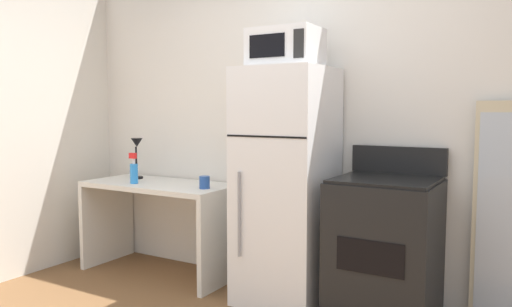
# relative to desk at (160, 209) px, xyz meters

# --- Properties ---
(wall_back_white) EXTENTS (5.00, 0.10, 2.60)m
(wall_back_white) POSITION_rel_desk_xyz_m (1.24, 0.36, 0.77)
(wall_back_white) COLOR silver
(wall_back_white) RESTS_ON ground
(desk) EXTENTS (1.27, 0.59, 0.75)m
(desk) POSITION_rel_desk_xyz_m (0.00, 0.00, 0.00)
(desk) COLOR silver
(desk) RESTS_ON ground
(desk_lamp) EXTENTS (0.14, 0.12, 0.35)m
(desk_lamp) POSITION_rel_desk_xyz_m (-0.32, 0.07, 0.46)
(desk_lamp) COLOR black
(desk_lamp) RESTS_ON desk
(coffee_mug) EXTENTS (0.08, 0.08, 0.09)m
(coffee_mug) POSITION_rel_desk_xyz_m (0.49, -0.05, 0.27)
(coffee_mug) COLOR #264C99
(coffee_mug) RESTS_ON desk
(spray_bottle) EXTENTS (0.06, 0.06, 0.25)m
(spray_bottle) POSITION_rel_desk_xyz_m (-0.15, -0.14, 0.32)
(spray_bottle) COLOR #2D8CEA
(spray_bottle) RESTS_ON desk
(refrigerator) EXTENTS (0.59, 0.62, 1.63)m
(refrigerator) POSITION_rel_desk_xyz_m (1.16, -0.01, 0.28)
(refrigerator) COLOR white
(refrigerator) RESTS_ON ground
(microwave) EXTENTS (0.46, 0.35, 0.26)m
(microwave) POSITION_rel_desk_xyz_m (1.16, -0.03, 1.23)
(microwave) COLOR silver
(microwave) RESTS_ON refrigerator
(oven_range) EXTENTS (0.63, 0.61, 1.10)m
(oven_range) POSITION_rel_desk_xyz_m (1.86, -0.00, -0.07)
(oven_range) COLOR black
(oven_range) RESTS_ON ground
(leaning_mirror) EXTENTS (0.44, 0.03, 1.40)m
(leaning_mirror) POSITION_rel_desk_xyz_m (2.55, 0.25, 0.17)
(leaning_mirror) COLOR #C6B793
(leaning_mirror) RESTS_ON ground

